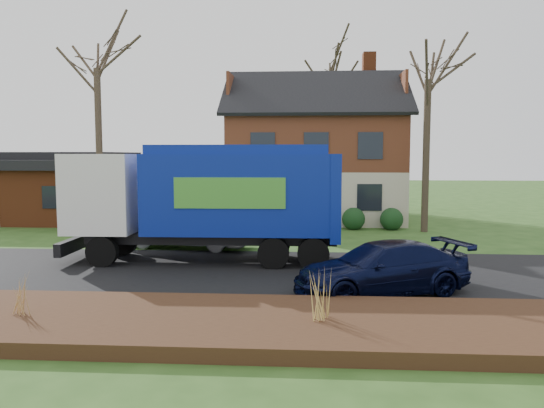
{
  "coord_description": "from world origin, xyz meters",
  "views": [
    {
      "loc": [
        1.58,
        -15.66,
        3.56
      ],
      "look_at": [
        0.37,
        2.5,
        1.87
      ],
      "focal_mm": 35.0,
      "sensor_mm": 36.0,
      "label": 1
    }
  ],
  "objects": [
    {
      "name": "grass_clump_mid",
      "position": [
        1.82,
        -5.34,
        0.79
      ],
      "size": [
        0.35,
        0.29,
        0.98
      ],
      "color": "tan",
      "rests_on": "mulch_verge"
    },
    {
      "name": "navy_wagon",
      "position": [
        3.49,
        -2.18,
        0.67
      ],
      "size": [
        4.96,
        3.43,
        1.33
      ],
      "primitive_type": "imported",
      "rotation": [
        0.0,
        0.0,
        -1.19
      ],
      "color": "black",
      "rests_on": "ground"
    },
    {
      "name": "tree_front_west",
      "position": [
        -8.27,
        8.94,
        8.69
      ],
      "size": [
        3.55,
        3.55,
        10.55
      ],
      "color": "#47382A",
      "rests_on": "ground"
    },
    {
      "name": "mulch_verge",
      "position": [
        0.0,
        -5.3,
        0.15
      ],
      "size": [
        80.0,
        3.5,
        0.3
      ],
      "primitive_type": "cube",
      "color": "#311B10",
      "rests_on": "ground"
    },
    {
      "name": "tree_front_east",
      "position": [
        7.01,
        9.13,
        8.08
      ],
      "size": [
        3.58,
        3.58,
        9.94
      ],
      "color": "#403326",
      "rests_on": "ground"
    },
    {
      "name": "tree_back",
      "position": [
        3.21,
        21.81,
        10.84
      ],
      "size": [
        4.11,
        4.11,
        13.01
      ],
      "color": "#3A3023",
      "rests_on": "ground"
    },
    {
      "name": "ground",
      "position": [
        0.0,
        0.0,
        0.0
      ],
      "size": [
        120.0,
        120.0,
        0.0
      ],
      "primitive_type": "plane",
      "color": "#284A18",
      "rests_on": "ground"
    },
    {
      "name": "silver_sedan",
      "position": [
        -2.97,
        4.2,
        0.82
      ],
      "size": [
        5.24,
        2.66,
        1.65
      ],
      "primitive_type": "imported",
      "rotation": [
        0.0,
        0.0,
        1.38
      ],
      "color": "#A9ADB1",
      "rests_on": "ground"
    },
    {
      "name": "grass_clump_west",
      "position": [
        -4.24,
        -5.45,
        0.71
      ],
      "size": [
        0.31,
        0.26,
        0.82
      ],
      "color": "#B0844D",
      "rests_on": "mulch_verge"
    },
    {
      "name": "road",
      "position": [
        0.0,
        0.0,
        0.01
      ],
      "size": [
        80.0,
        7.0,
        0.02
      ],
      "primitive_type": "cube",
      "color": "black",
      "rests_on": "ground"
    },
    {
      "name": "garbage_truck",
      "position": [
        -1.63,
        1.59,
        2.23
      ],
      "size": [
        9.07,
        2.55,
        3.87
      ],
      "rotation": [
        0.0,
        0.0,
        0.02
      ],
      "color": "black",
      "rests_on": "ground"
    },
    {
      "name": "ranch_house",
      "position": [
        -12.0,
        13.0,
        1.81
      ],
      "size": [
        9.8,
        8.2,
        3.7
      ],
      "color": "brown",
      "rests_on": "ground"
    },
    {
      "name": "main_house",
      "position": [
        1.49,
        13.91,
        4.03
      ],
      "size": [
        12.95,
        8.95,
        9.26
      ],
      "color": "beige",
      "rests_on": "ground"
    }
  ]
}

